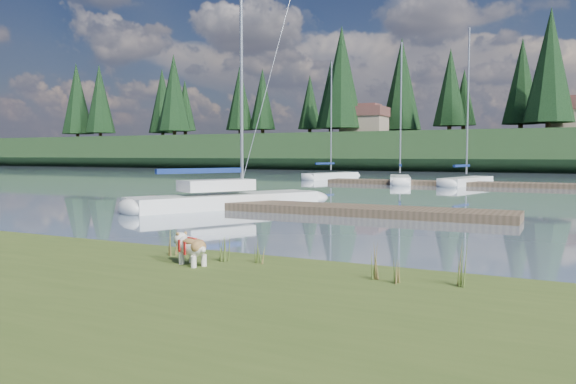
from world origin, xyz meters
The scene contains 24 objects.
ground centered at (0.00, 30.00, 0.00)m, with size 200.00×200.00×0.00m, color gray.
bank centered at (0.00, -6.00, 0.17)m, with size 60.00×9.00×0.35m, color #3E4F1D.
ridge centered at (0.00, 73.00, 2.50)m, with size 200.00×20.00×5.00m, color black.
bulldog centered at (-0.35, -2.87, 0.67)m, with size 0.87×0.58×0.51m.
sailboat_main centered at (-6.95, 9.58, 0.42)m, with size 5.93×9.04×13.28m.
dock_near centered at (-4.00, 9.00, 0.15)m, with size 16.00×2.00×0.30m, color #4C3D2C.
dock_far centered at (2.00, 30.00, 0.15)m, with size 26.00×2.20×0.30m, color #4C3D2C.
sailboat_bg_0 centered at (-13.27, 36.18, 0.32)m, with size 3.39×7.20×10.40m.
sailboat_bg_1 centered at (-6.18, 31.67, 0.33)m, with size 3.28×7.18×10.65m.
sailboat_bg_2 centered at (-0.99, 31.48, 0.33)m, with size 3.13×7.54×11.18m.
weed_0 centered at (-0.08, -2.34, 0.59)m, with size 0.17×0.14×0.56m.
weed_1 centered at (0.60, -2.21, 0.54)m, with size 0.17×0.14×0.45m.
weed_2 centered at (2.73, -2.51, 0.62)m, with size 0.17×0.14×0.63m.
weed_3 centered at (-1.22, -2.32, 0.59)m, with size 0.17×0.14×0.56m.
weed_4 centered at (3.06, -2.66, 0.52)m, with size 0.17×0.14×0.41m.
weed_5 centered at (3.93, -2.41, 0.63)m, with size 0.17×0.14×0.67m.
mud_lip centered at (0.00, -1.60, 0.07)m, with size 60.00×0.50×0.14m, color #33281C.
conifer_0 centered at (-55.00, 67.00, 12.64)m, with size 5.72×5.72×14.15m.
conifer_1 centered at (-40.00, 71.00, 11.28)m, with size 4.40×4.40×11.30m.
conifer_2 centered at (-25.00, 68.00, 13.54)m, with size 6.60×6.60×16.05m.
conifer_3 centered at (-10.00, 72.00, 11.74)m, with size 4.84×4.84×12.25m.
conifer_4 centered at (3.00, 66.00, 13.09)m, with size 6.16×6.16×15.10m.
house_0 centered at (-22.00, 70.00, 7.31)m, with size 6.30×5.30×4.65m.
house_1 centered at (6.00, 71.00, 7.31)m, with size 6.30×5.30×4.65m.
Camera 1 is at (5.24, -10.49, 2.21)m, focal length 35.00 mm.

